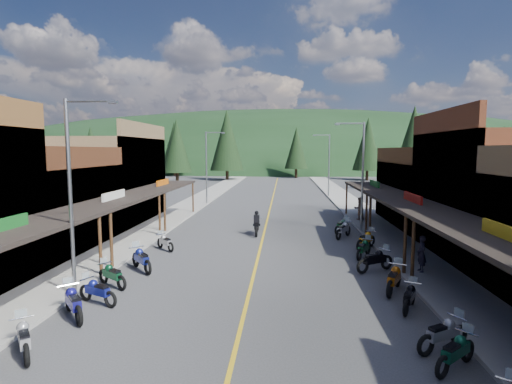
% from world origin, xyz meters
% --- Properties ---
extents(ground, '(220.00, 220.00, 0.00)m').
position_xyz_m(ground, '(0.00, 0.00, 0.00)').
color(ground, '#38383A').
rests_on(ground, ground).
extents(centerline, '(0.15, 90.00, 0.01)m').
position_xyz_m(centerline, '(0.00, 20.00, 0.01)').
color(centerline, gold).
rests_on(centerline, ground).
extents(sidewalk_west, '(3.40, 94.00, 0.15)m').
position_xyz_m(sidewalk_west, '(-8.70, 20.00, 0.07)').
color(sidewalk_west, gray).
rests_on(sidewalk_west, ground).
extents(sidewalk_east, '(3.40, 94.00, 0.15)m').
position_xyz_m(sidewalk_east, '(8.70, 20.00, 0.07)').
color(sidewalk_east, gray).
rests_on(sidewalk_east, ground).
extents(shop_west_2, '(10.90, 9.00, 6.20)m').
position_xyz_m(shop_west_2, '(-13.75, 1.70, 2.53)').
color(shop_west_2, '#3F2111').
rests_on(shop_west_2, ground).
extents(shop_west_3, '(10.90, 10.20, 8.20)m').
position_xyz_m(shop_west_3, '(-13.78, 11.30, 3.52)').
color(shop_west_3, brown).
rests_on(shop_west_3, ground).
extents(shop_east_2, '(10.90, 9.00, 8.20)m').
position_xyz_m(shop_east_2, '(13.78, 1.70, 3.52)').
color(shop_east_2, '#562B19').
rests_on(shop_east_2, ground).
extents(shop_east_3, '(10.90, 10.20, 6.20)m').
position_xyz_m(shop_east_3, '(13.75, 11.30, 2.53)').
color(shop_east_3, '#4C2D16').
rests_on(shop_east_3, ground).
extents(streetlight_0, '(2.16, 0.18, 8.00)m').
position_xyz_m(streetlight_0, '(-6.95, -6.00, 4.46)').
color(streetlight_0, gray).
rests_on(streetlight_0, ground).
extents(streetlight_1, '(2.16, 0.18, 8.00)m').
position_xyz_m(streetlight_1, '(-6.95, 22.00, 4.46)').
color(streetlight_1, gray).
rests_on(streetlight_1, ground).
extents(streetlight_2, '(2.16, 0.18, 8.00)m').
position_xyz_m(streetlight_2, '(6.95, 8.00, 4.46)').
color(streetlight_2, gray).
rests_on(streetlight_2, ground).
extents(streetlight_3, '(2.16, 0.18, 8.00)m').
position_xyz_m(streetlight_3, '(6.95, 30.00, 4.46)').
color(streetlight_3, gray).
rests_on(streetlight_3, ground).
extents(ridge_hill, '(310.00, 140.00, 60.00)m').
position_xyz_m(ridge_hill, '(0.00, 135.00, 0.00)').
color(ridge_hill, black).
rests_on(ridge_hill, ground).
extents(pine_0, '(5.04, 5.04, 11.00)m').
position_xyz_m(pine_0, '(-40.00, 62.00, 6.48)').
color(pine_0, black).
rests_on(pine_0, ground).
extents(pine_1, '(5.88, 5.88, 12.50)m').
position_xyz_m(pine_1, '(-24.00, 70.00, 7.24)').
color(pine_1, black).
rests_on(pine_1, ground).
extents(pine_2, '(6.72, 6.72, 14.00)m').
position_xyz_m(pine_2, '(-10.00, 58.00, 7.99)').
color(pine_2, black).
rests_on(pine_2, ground).
extents(pine_3, '(5.04, 5.04, 11.00)m').
position_xyz_m(pine_3, '(4.00, 66.00, 6.48)').
color(pine_3, black).
rests_on(pine_3, ground).
extents(pine_4, '(5.88, 5.88, 12.50)m').
position_xyz_m(pine_4, '(18.00, 60.00, 7.24)').
color(pine_4, black).
rests_on(pine_4, ground).
extents(pine_5, '(6.72, 6.72, 14.00)m').
position_xyz_m(pine_5, '(34.00, 72.00, 7.99)').
color(pine_5, black).
rests_on(pine_5, ground).
extents(pine_6, '(5.04, 5.04, 11.00)m').
position_xyz_m(pine_6, '(46.00, 64.00, 6.48)').
color(pine_6, black).
rests_on(pine_6, ground).
extents(pine_7, '(5.88, 5.88, 12.50)m').
position_xyz_m(pine_7, '(-32.00, 76.00, 7.24)').
color(pine_7, black).
rests_on(pine_7, ground).
extents(pine_8, '(4.48, 4.48, 10.00)m').
position_xyz_m(pine_8, '(-22.00, 40.00, 5.98)').
color(pine_8, black).
rests_on(pine_8, ground).
extents(pine_9, '(4.93, 4.93, 10.80)m').
position_xyz_m(pine_9, '(24.00, 45.00, 6.38)').
color(pine_9, black).
rests_on(pine_9, ground).
extents(pine_10, '(5.38, 5.38, 11.60)m').
position_xyz_m(pine_10, '(-18.00, 50.00, 6.78)').
color(pine_10, black).
rests_on(pine_10, ground).
extents(pine_11, '(5.82, 5.82, 12.40)m').
position_xyz_m(pine_11, '(20.00, 38.00, 7.19)').
color(pine_11, black).
rests_on(pine_11, ground).
extents(bike_west_3, '(1.79, 2.00, 1.16)m').
position_xyz_m(bike_west_3, '(-6.11, -10.65, 0.58)').
color(bike_west_3, '#A2A1A7').
rests_on(bike_west_3, ground).
extents(bike_west_4, '(2.04, 2.20, 1.29)m').
position_xyz_m(bike_west_4, '(-6.04, -8.04, 0.64)').
color(bike_west_4, navy).
rests_on(bike_west_4, ground).
extents(bike_west_5, '(2.12, 1.49, 1.16)m').
position_xyz_m(bike_west_5, '(-5.79, -6.70, 0.58)').
color(bike_west_5, navy).
rests_on(bike_west_5, ground).
extents(bike_west_6, '(2.07, 1.77, 1.18)m').
position_xyz_m(bike_west_6, '(-6.08, -4.72, 0.59)').
color(bike_west_6, '#0C3C21').
rests_on(bike_west_6, ground).
extents(bike_west_7, '(2.10, 2.28, 1.33)m').
position_xyz_m(bike_west_7, '(-5.62, -2.36, 0.67)').
color(bike_west_7, navy).
rests_on(bike_west_7, ground).
extents(bike_west_8, '(1.78, 1.80, 1.08)m').
position_xyz_m(bike_west_8, '(-5.68, 1.83, 0.54)').
color(bike_west_8, '#A0A0A5').
rests_on(bike_west_8, ground).
extents(bike_east_3, '(1.90, 1.79, 1.12)m').
position_xyz_m(bike_east_3, '(6.15, -10.55, 0.56)').
color(bike_east_3, '#0E482F').
rests_on(bike_east_3, ground).
extents(bike_east_4, '(2.10, 1.61, 1.16)m').
position_xyz_m(bike_east_4, '(6.22, -9.49, 0.58)').
color(bike_east_4, '#959499').
rests_on(bike_east_4, ground).
extents(bike_east_5, '(1.45, 2.01, 1.10)m').
position_xyz_m(bike_east_5, '(6.17, -6.42, 0.55)').
color(bike_east_5, black).
rests_on(bike_east_5, ground).
extents(bike_east_6, '(1.70, 2.36, 1.30)m').
position_xyz_m(bike_east_6, '(6.11, -4.52, 0.65)').
color(bike_east_6, '#A24F0B').
rests_on(bike_east_6, ground).
extents(bike_east_7, '(2.29, 1.80, 1.27)m').
position_xyz_m(bike_east_7, '(5.95, -1.63, 0.64)').
color(bike_east_7, black).
rests_on(bike_east_7, ground).
extents(bike_east_8, '(1.60, 2.10, 1.16)m').
position_xyz_m(bike_east_8, '(5.90, 0.91, 0.58)').
color(bike_east_8, '#0D4422').
rests_on(bike_east_8, ground).
extents(bike_east_9, '(1.91, 2.14, 1.23)m').
position_xyz_m(bike_east_9, '(6.44, 2.99, 0.62)').
color(bike_east_9, '#C57F0E').
rests_on(bike_east_9, ground).
extents(bike_east_10, '(1.80, 2.31, 1.28)m').
position_xyz_m(bike_east_10, '(5.51, 5.98, 0.64)').
color(bike_east_10, '#9A999E').
rests_on(bike_east_10, ground).
extents(bike_east_11, '(1.72, 2.06, 1.16)m').
position_xyz_m(bike_east_11, '(5.65, 7.63, 0.58)').
color(bike_east_11, '#0E4826').
rests_on(bike_east_11, ground).
extents(rider_on_bike, '(0.85, 2.36, 1.78)m').
position_xyz_m(rider_on_bike, '(-0.48, 6.60, 0.71)').
color(rider_on_bike, black).
rests_on(rider_on_bike, ground).
extents(pedestrian_east_a, '(0.46, 0.67, 1.77)m').
position_xyz_m(pedestrian_east_a, '(8.08, -1.94, 1.03)').
color(pedestrian_east_a, '#211E2D').
rests_on(pedestrian_east_a, sidewalk_east).
extents(pedestrian_east_b, '(1.04, 0.81, 1.89)m').
position_xyz_m(pedestrian_east_b, '(7.79, 12.68, 1.10)').
color(pedestrian_east_b, brown).
rests_on(pedestrian_east_b, sidewalk_east).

